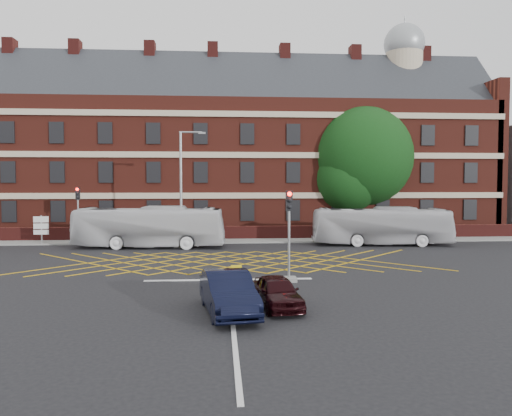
{
  "coord_description": "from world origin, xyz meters",
  "views": [
    {
      "loc": [
        -0.43,
        -27.12,
        4.68
      ],
      "look_at": [
        1.68,
        1.5,
        3.17
      ],
      "focal_mm": 35.0,
      "sensor_mm": 36.0,
      "label": 1
    }
  ],
  "objects": [
    {
      "name": "traffic_light_near",
      "position": [
        2.82,
        -4.07,
        1.76
      ],
      "size": [
        0.7,
        0.7,
        4.27
      ],
      "color": "slate",
      "rests_on": "ground"
    },
    {
      "name": "centre_line",
      "position": [
        0.0,
        -10.0,
        0.01
      ],
      "size": [
        0.15,
        14.0,
        0.02
      ],
      "primitive_type": "cube",
      "color": "silver",
      "rests_on": "ground"
    },
    {
      "name": "ground",
      "position": [
        0.0,
        0.0,
        0.0
      ],
      "size": [
        120.0,
        120.0,
        0.0
      ],
      "primitive_type": "plane",
      "color": "black",
      "rests_on": "ground"
    },
    {
      "name": "traffic_light_far",
      "position": [
        -11.14,
        11.54,
        1.76
      ],
      "size": [
        0.7,
        0.7,
        4.27
      ],
      "color": "slate",
      "rests_on": "ground"
    },
    {
      "name": "stop_line",
      "position": [
        0.0,
        -3.5,
        0.01
      ],
      "size": [
        8.0,
        0.3,
        0.02
      ],
      "primitive_type": "cube",
      "color": "silver",
      "rests_on": "ground"
    },
    {
      "name": "victorian_building",
      "position": [
        0.25,
        22.0,
        7.84
      ],
      "size": [
        51.0,
        12.17,
        20.4
      ],
      "color": "#591F16",
      "rests_on": "ground"
    },
    {
      "name": "direction_signs",
      "position": [
        -13.63,
        10.8,
        1.38
      ],
      "size": [
        1.1,
        0.16,
        2.2
      ],
      "color": "gray",
      "rests_on": "ground"
    },
    {
      "name": "street_lamp",
      "position": [
        -3.07,
        8.58,
        2.78
      ],
      "size": [
        2.25,
        1.0,
        8.25
      ],
      "color": "slate",
      "rests_on": "ground"
    },
    {
      "name": "bus_left",
      "position": [
        -5.39,
        8.62,
        1.48
      ],
      "size": [
        10.79,
        3.33,
        2.96
      ],
      "primitive_type": "imported",
      "rotation": [
        0.0,
        0.0,
        1.49
      ],
      "color": "silver",
      "rests_on": "ground"
    },
    {
      "name": "car_maroon",
      "position": [
        1.71,
        -8.92,
        0.59
      ],
      "size": [
        1.88,
        3.65,
        1.19
      ],
      "primitive_type": "imported",
      "rotation": [
        0.0,
        0.0,
        0.14
      ],
      "color": "black",
      "rests_on": "ground"
    },
    {
      "name": "box_junction_hatching",
      "position": [
        0.0,
        2.0,
        0.01
      ],
      "size": [
        8.22,
        8.22,
        0.02
      ],
      "primitive_type": "cube",
      "rotation": [
        0.0,
        0.0,
        0.79
      ],
      "color": "#CC990C",
      "rests_on": "ground"
    },
    {
      "name": "car_navy",
      "position": [
        -0.12,
        -9.56,
        0.74
      ],
      "size": [
        2.24,
        4.68,
        1.48
      ],
      "primitive_type": "imported",
      "rotation": [
        0.0,
        0.0,
        0.15
      ],
      "color": "black",
      "rests_on": "ground"
    },
    {
      "name": "boundary_wall",
      "position": [
        0.0,
        13.0,
        0.55
      ],
      "size": [
        56.0,
        0.5,
        1.1
      ],
      "primitive_type": "cube",
      "color": "#4C1714",
      "rests_on": "ground"
    },
    {
      "name": "far_pavement",
      "position": [
        0.0,
        12.0,
        0.06
      ],
      "size": [
        60.0,
        3.0,
        0.12
      ],
      "primitive_type": "cube",
      "color": "slate",
      "rests_on": "ground"
    },
    {
      "name": "utility_cabinet",
      "position": [
        0.34,
        -4.46,
        0.42
      ],
      "size": [
        0.49,
        0.36,
        0.84
      ],
      "primitive_type": "cube",
      "color": "gold",
      "rests_on": "ground"
    },
    {
      "name": "bus_right",
      "position": [
        11.54,
        8.84,
        1.41
      ],
      "size": [
        10.34,
        3.37,
        2.83
      ],
      "primitive_type": "imported",
      "rotation": [
        0.0,
        0.0,
        1.47
      ],
      "color": "#B9B9BD",
      "rests_on": "ground"
    },
    {
      "name": "deciduous_tree",
      "position": [
        12.43,
        17.36,
        6.34
      ],
      "size": [
        9.17,
        9.17,
        11.54
      ],
      "color": "black",
      "rests_on": "ground"
    }
  ]
}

